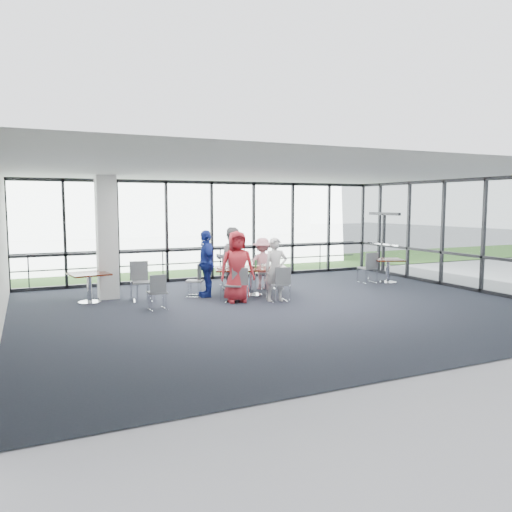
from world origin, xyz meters
name	(u,v)px	position (x,y,z in m)	size (l,w,h in m)	color
floor	(283,308)	(0.00, 0.00, -0.01)	(12.00, 10.00, 0.02)	#222631
ceiling	(283,172)	(0.00, 0.00, 3.20)	(12.00, 10.00, 0.04)	white
wall_front	(443,264)	(0.00, -5.00, 1.60)	(12.00, 0.10, 3.20)	silver
curtain_wall_back	(212,231)	(0.00, 5.00, 1.60)	(12.00, 0.10, 3.20)	white
curtain_wall_right	(469,234)	(6.00, 0.00, 1.60)	(0.10, 10.00, 3.20)	white
exit_door	(384,244)	(6.00, 3.75, 1.05)	(0.12, 1.60, 2.10)	black
structural_column	(107,237)	(-3.60, 3.00, 1.60)	(0.50, 0.50, 3.20)	white
apron	(172,263)	(0.00, 10.00, -0.02)	(80.00, 70.00, 0.02)	gray
grass_strip	(186,268)	(0.00, 8.00, 0.01)	(80.00, 5.00, 0.01)	#2A561D
hangar_main	(149,197)	(4.00, 32.00, 3.00)	(24.00, 10.00, 6.00)	silver
guard_rail	(206,262)	(0.00, 5.60, 0.50)	(0.06, 0.06, 12.00)	#2D2D33
main_table	(251,272)	(-0.02, 1.79, 0.63)	(2.18, 1.62, 0.75)	#390F08
side_table_left	(89,277)	(-4.13, 2.54, 0.64)	(1.05, 1.05, 0.75)	#390F08
side_table_right	(388,263)	(4.76, 1.98, 0.63)	(1.11, 1.11, 0.75)	#390F08
diner_near_left	(237,267)	(-0.72, 1.10, 0.90)	(0.88, 0.57, 1.80)	#B3232C
diner_near_right	(276,270)	(0.21, 0.79, 0.81)	(0.59, 0.43, 1.62)	silver
diner_far_left	(231,259)	(-0.22, 2.77, 0.90)	(0.88, 0.54, 1.81)	slate
diner_far_right	(262,264)	(0.66, 2.52, 0.75)	(0.97, 0.50, 1.50)	#CF838E
diner_end	(206,263)	(-1.18, 2.15, 0.89)	(1.04, 0.57, 1.78)	navy
chair_main_nl	(234,285)	(-0.81, 1.10, 0.43)	(0.42, 0.42, 0.86)	slate
chair_main_nr	(278,284)	(0.25, 0.73, 0.43)	(0.42, 0.42, 0.87)	slate
chair_main_fl	(233,275)	(-0.17, 2.78, 0.44)	(0.43, 0.43, 0.88)	slate
chair_main_fr	(267,273)	(0.81, 2.53, 0.47)	(0.46, 0.46, 0.95)	slate
chair_main_end	(195,281)	(-1.48, 2.23, 0.43)	(0.42, 0.42, 0.85)	slate
chair_spare_la	(157,292)	(-2.78, 1.00, 0.41)	(0.41, 0.41, 0.83)	slate
chair_spare_lb	(142,282)	(-2.88, 2.16, 0.49)	(0.48, 0.48, 0.98)	slate
chair_spare_r	(367,268)	(4.14, 2.20, 0.47)	(0.46, 0.46, 0.95)	slate
plate_nl	(235,270)	(-0.59, 1.60, 0.76)	(0.24, 0.24, 0.01)	white
plate_nr	(277,269)	(0.49, 1.29, 0.76)	(0.24, 0.24, 0.01)	white
plate_fl	(232,266)	(-0.38, 2.31, 0.76)	(0.27, 0.27, 0.01)	white
plate_fr	(266,266)	(0.53, 2.01, 0.76)	(0.28, 0.28, 0.01)	white
plate_end	(222,268)	(-0.78, 2.03, 0.76)	(0.27, 0.27, 0.01)	white
tumbler_a	(244,267)	(-0.33, 1.59, 0.82)	(0.07, 0.07, 0.14)	white
tumbler_b	(262,266)	(0.16, 1.49, 0.82)	(0.07, 0.07, 0.14)	white
tumbler_c	(252,264)	(0.09, 2.01, 0.82)	(0.07, 0.07, 0.14)	white
tumbler_d	(226,266)	(-0.71, 1.91, 0.83)	(0.08, 0.08, 0.15)	white
menu_a	(247,270)	(-0.32, 1.39, 0.75)	(0.28, 0.20, 0.00)	silver
menu_b	(283,269)	(0.68, 1.26, 0.75)	(0.32, 0.22, 0.00)	silver
menu_c	(253,266)	(0.21, 2.18, 0.75)	(0.32, 0.22, 0.00)	silver
condiment_caddy	(252,267)	(0.02, 1.83, 0.77)	(0.10, 0.07, 0.04)	black
ketchup_bottle	(250,264)	(-0.02, 1.85, 0.84)	(0.06, 0.06, 0.18)	#A70600
green_bottle	(256,264)	(0.13, 1.84, 0.85)	(0.05, 0.05, 0.20)	#237B35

